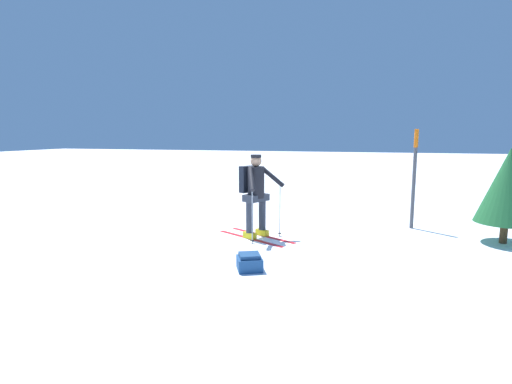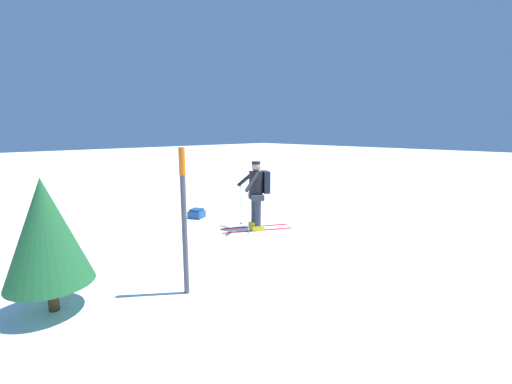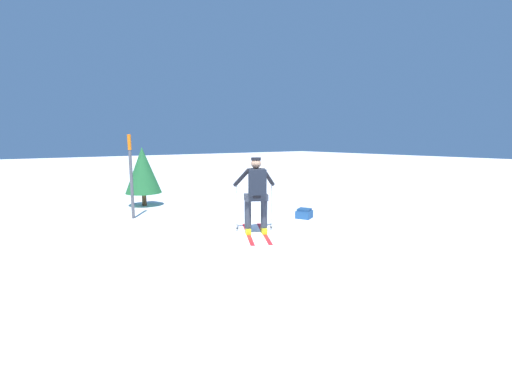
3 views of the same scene
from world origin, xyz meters
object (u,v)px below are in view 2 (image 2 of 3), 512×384
Objects in this scene: skier at (257,190)px; trail_marker at (184,211)px; dropped_backpack at (197,214)px; pine_tree at (46,232)px.

trail_marker is at bearing -61.57° from skier.
skier is 2.21m from dropped_backpack.
skier is at bearing 13.66° from dropped_backpack.
trail_marker reaches higher than pine_tree.
pine_tree is (2.86, -4.33, 1.01)m from dropped_backpack.
skier is 0.96× the size of pine_tree.
trail_marker reaches higher than skier.
skier is 4.89m from pine_tree.
trail_marker is 1.83m from pine_tree.
trail_marker is at bearing -36.29° from dropped_backpack.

